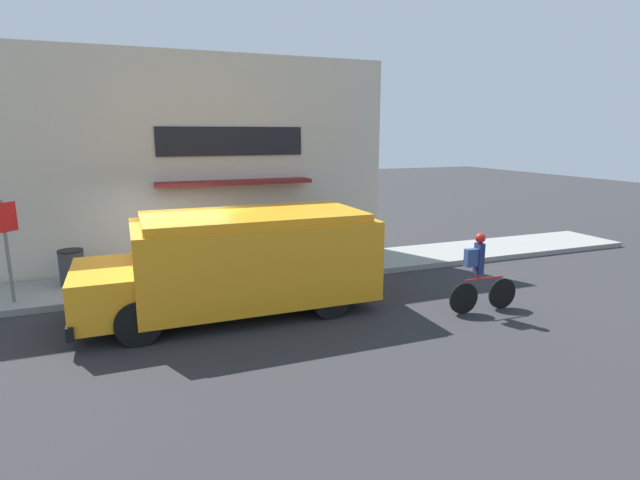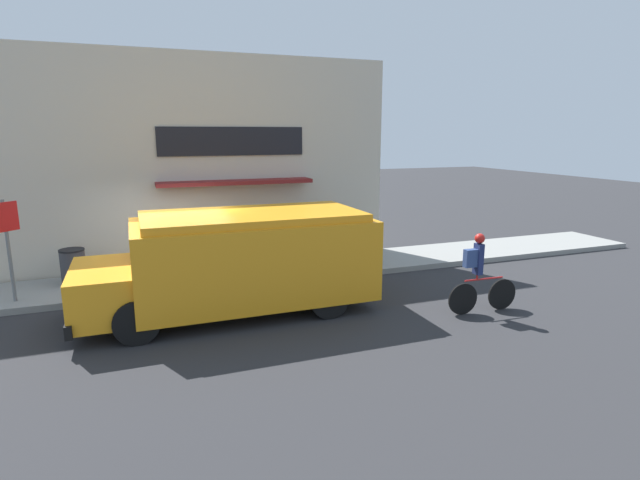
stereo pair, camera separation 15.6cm
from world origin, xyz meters
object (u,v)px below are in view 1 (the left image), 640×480
(cyclist, at_px, (480,274))
(stop_sign_post, at_px, (5,235))
(trash_bin, at_px, (72,268))
(school_bus, at_px, (240,260))

(cyclist, distance_m, stop_sign_post, 9.68)
(cyclist, distance_m, trash_bin, 9.11)
(school_bus, bearing_deg, cyclist, -22.17)
(trash_bin, bearing_deg, stop_sign_post, -138.66)
(stop_sign_post, bearing_deg, school_bus, -22.48)
(school_bus, bearing_deg, stop_sign_post, 157.60)
(stop_sign_post, bearing_deg, cyclist, -22.37)
(cyclist, xyz_separation_m, stop_sign_post, (-8.92, 3.67, 0.79))
(school_bus, relative_size, trash_bin, 6.96)
(cyclist, xyz_separation_m, trash_bin, (-7.86, 4.60, -0.23))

